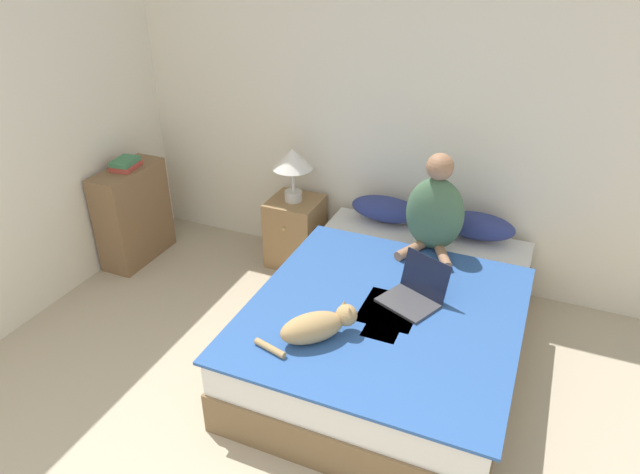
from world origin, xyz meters
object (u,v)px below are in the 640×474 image
object	(u,v)px
nightstand	(295,231)
pillow_far	(477,226)
bed	(391,325)
book_stack_top	(125,164)
person_sitting	(435,211)
table_lamp	(292,162)
bookshelf	(134,214)
pillow_near	(386,209)
cat_tabby	(317,326)
laptop_open	(414,293)

from	to	relation	value
nightstand	pillow_far	bearing A→B (deg)	2.87
bed	book_stack_top	distance (m)	2.52
person_sitting	table_lamp	world-z (taller)	person_sitting
nightstand	book_stack_top	world-z (taller)	book_stack_top
person_sitting	bookshelf	world-z (taller)	person_sitting
pillow_near	person_sitting	bearing A→B (deg)	-32.93
cat_tabby	nightstand	xyz separation A→B (m)	(-0.84, 1.48, -0.31)
person_sitting	nightstand	bearing A→B (deg)	170.01
bookshelf	person_sitting	bearing A→B (deg)	5.97
nightstand	bookshelf	size ratio (longest dim) A/B	0.70
bed	person_sitting	xyz separation A→B (m)	(0.08, 0.65, 0.56)
bed	person_sitting	distance (m)	0.86
person_sitting	nightstand	size ratio (longest dim) A/B	1.25
pillow_near	pillow_far	distance (m)	0.71
pillow_far	pillow_near	bearing A→B (deg)	180.00
person_sitting	table_lamp	xyz separation A→B (m)	(-1.20, 0.20, 0.10)
laptop_open	book_stack_top	distance (m)	2.60
pillow_far	table_lamp	world-z (taller)	table_lamp
pillow_near	bookshelf	distance (m)	2.14
person_sitting	bookshelf	distance (m)	2.54
table_lamp	nightstand	bearing A→B (deg)	46.67
table_lamp	book_stack_top	bearing A→B (deg)	-160.45
bed	book_stack_top	bearing A→B (deg)	170.64
bed	cat_tabby	distance (m)	0.76
cat_tabby	pillow_near	bearing A→B (deg)	47.98
pillow_near	laptop_open	distance (m)	1.09
pillow_near	pillow_far	bearing A→B (deg)	0.00
nightstand	table_lamp	xyz separation A→B (m)	(-0.01, -0.01, 0.63)
cat_tabby	laptop_open	size ratio (longest dim) A/B	1.14
bookshelf	cat_tabby	bearing A→B (deg)	-25.19
table_lamp	laptop_open	bearing A→B (deg)	-35.41
table_lamp	book_stack_top	world-z (taller)	table_lamp
nightstand	bookshelf	world-z (taller)	bookshelf
pillow_far	nightstand	world-z (taller)	pillow_far
bookshelf	nightstand	bearing A→B (deg)	19.98
pillow_far	nightstand	bearing A→B (deg)	-177.13
laptop_open	book_stack_top	size ratio (longest dim) A/B	1.73
pillow_near	book_stack_top	distance (m)	2.14
pillow_near	table_lamp	world-z (taller)	table_lamp
pillow_far	table_lamp	size ratio (longest dim) A/B	1.25
bed	table_lamp	bearing A→B (deg)	142.67
cat_tabby	table_lamp	size ratio (longest dim) A/B	1.11
bed	book_stack_top	size ratio (longest dim) A/B	8.55
nightstand	bookshelf	xyz separation A→B (m)	(-1.30, -0.47, 0.12)
nightstand	table_lamp	bearing A→B (deg)	-133.33
pillow_far	bookshelf	bearing A→B (deg)	-168.84
laptop_open	book_stack_top	xyz separation A→B (m)	(-2.54, 0.44, 0.30)
bookshelf	laptop_open	bearing A→B (deg)	-9.61
cat_tabby	bookshelf	world-z (taller)	bookshelf
laptop_open	nightstand	xyz separation A→B (m)	(-1.25, 0.90, -0.28)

